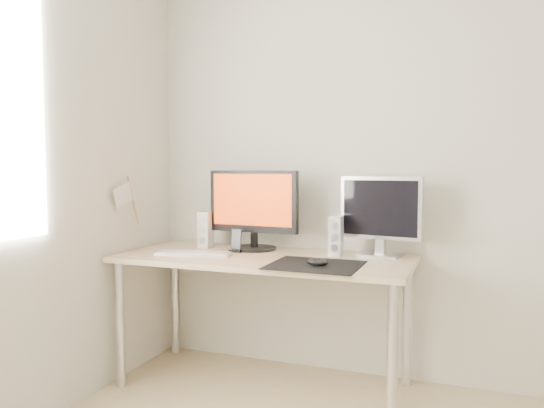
# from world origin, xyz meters

# --- Properties ---
(wall_back) EXTENTS (3.50, 0.00, 3.50)m
(wall_back) POSITION_xyz_m (0.00, 1.75, 1.25)
(wall_back) COLOR beige
(wall_back) RESTS_ON ground
(mousepad) EXTENTS (0.45, 0.40, 0.00)m
(mousepad) POSITION_xyz_m (-0.59, 1.21, 0.73)
(mousepad) COLOR black
(mousepad) RESTS_ON desk
(mouse) EXTENTS (0.11, 0.06, 0.04)m
(mouse) POSITION_xyz_m (-0.57, 1.18, 0.75)
(mouse) COLOR black
(mouse) RESTS_ON mousepad
(desk) EXTENTS (1.60, 0.70, 0.73)m
(desk) POSITION_xyz_m (-0.93, 1.38, 0.65)
(desk) COLOR #D1B587
(desk) RESTS_ON ground
(main_monitor) EXTENTS (0.55, 0.27, 0.47)m
(main_monitor) POSITION_xyz_m (-1.06, 1.55, 0.98)
(main_monitor) COLOR black
(main_monitor) RESTS_ON desk
(second_monitor) EXTENTS (0.45, 0.19, 0.43)m
(second_monitor) POSITION_xyz_m (-0.33, 1.59, 0.97)
(second_monitor) COLOR #B6B6B8
(second_monitor) RESTS_ON desk
(speaker_left) EXTENTS (0.07, 0.08, 0.22)m
(speaker_left) POSITION_xyz_m (-1.37, 1.53, 0.84)
(speaker_left) COLOR white
(speaker_left) RESTS_ON desk
(speaker_right) EXTENTS (0.07, 0.08, 0.22)m
(speaker_right) POSITION_xyz_m (-0.56, 1.52, 0.84)
(speaker_right) COLOR silver
(speaker_right) RESTS_ON desk
(keyboard) EXTENTS (0.43, 0.19, 0.02)m
(keyboard) POSITION_xyz_m (-1.31, 1.28, 0.74)
(keyboard) COLOR silver
(keyboard) RESTS_ON desk
(phone_dock) EXTENTS (0.07, 0.06, 0.13)m
(phone_dock) POSITION_xyz_m (-1.13, 1.45, 0.77)
(phone_dock) COLOR black
(phone_dock) RESTS_ON desk
(pennant) EXTENTS (0.01, 0.23, 0.29)m
(pennant) POSITION_xyz_m (-1.72, 1.24, 1.05)
(pennant) COLOR #A57F54
(pennant) RESTS_ON wall_left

